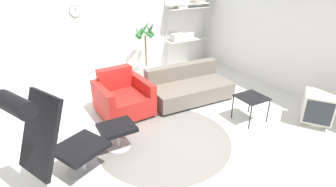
{
  "coord_description": "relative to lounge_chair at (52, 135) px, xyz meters",
  "views": [
    {
      "loc": [
        -1.57,
        -3.02,
        2.36
      ],
      "look_at": [
        0.33,
        0.32,
        0.55
      ],
      "focal_mm": 28.0,
      "sensor_mm": 36.0,
      "label": 1
    }
  ],
  "objects": [
    {
      "name": "ground_plane",
      "position": [
        1.5,
        0.32,
        -0.73
      ],
      "size": [
        12.0,
        12.0,
        0.0
      ],
      "primitive_type": "plane",
      "color": "silver"
    },
    {
      "name": "wall_back",
      "position": [
        1.49,
        3.29,
        0.67
      ],
      "size": [
        12.0,
        0.09,
        2.8
      ],
      "color": "silver",
      "rests_on": "ground_plane"
    },
    {
      "name": "wall_right",
      "position": [
        4.67,
        0.32,
        0.67
      ],
      "size": [
        0.06,
        12.0,
        2.8
      ],
      "color": "silver",
      "rests_on": "ground_plane"
    },
    {
      "name": "round_rug",
      "position": [
        1.53,
        0.24,
        -0.73
      ],
      "size": [
        2.06,
        2.06,
        0.01
      ],
      "color": "slate",
      "rests_on": "ground_plane"
    },
    {
      "name": "lounge_chair",
      "position": [
        0.0,
        0.0,
        0.0
      ],
      "size": [
        1.09,
        0.87,
        1.32
      ],
      "rotation": [
        0.0,
        0.0,
        -1.13
      ],
      "color": "#BCBCC1",
      "rests_on": "ground_plane"
    },
    {
      "name": "ottoman",
      "position": [
        0.85,
        0.4,
        -0.46
      ],
      "size": [
        0.5,
        0.42,
        0.36
      ],
      "color": "#BCBCC1",
      "rests_on": "ground_plane"
    },
    {
      "name": "armchair_red",
      "position": [
        1.29,
        1.32,
        -0.44
      ],
      "size": [
        0.91,
        0.9,
        0.79
      ],
      "rotation": [
        0.0,
        0.0,
        3.2
      ],
      "color": "silver",
      "rests_on": "ground_plane"
    },
    {
      "name": "couch_low",
      "position": [
        2.65,
        1.25,
        -0.5
      ],
      "size": [
        1.63,
        0.91,
        0.65
      ],
      "rotation": [
        0.0,
        0.0,
        3.1
      ],
      "color": "black",
      "rests_on": "ground_plane"
    },
    {
      "name": "side_table",
      "position": [
        3.09,
        0.01,
        -0.33
      ],
      "size": [
        0.45,
        0.45,
        0.45
      ],
      "color": "black",
      "rests_on": "ground_plane"
    },
    {
      "name": "crt_television",
      "position": [
        3.97,
        -0.62,
        -0.44
      ],
      "size": [
        0.65,
        0.65,
        0.55
      ],
      "rotation": [
        0.0,
        0.0,
        2.18
      ],
      "color": "beige",
      "rests_on": "ground_plane"
    },
    {
      "name": "potted_plant",
      "position": [
        2.47,
        2.84,
        -0.12
      ],
      "size": [
        0.48,
        0.49,
        1.33
      ],
      "color": "silver",
      "rests_on": "ground_plane"
    },
    {
      "name": "shelf_unit",
      "position": [
        3.79,
        3.08,
        0.51
      ],
      "size": [
        1.27,
        0.28,
        1.97
      ],
      "color": "#BCBCC1",
      "rests_on": "ground_plane"
    }
  ]
}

